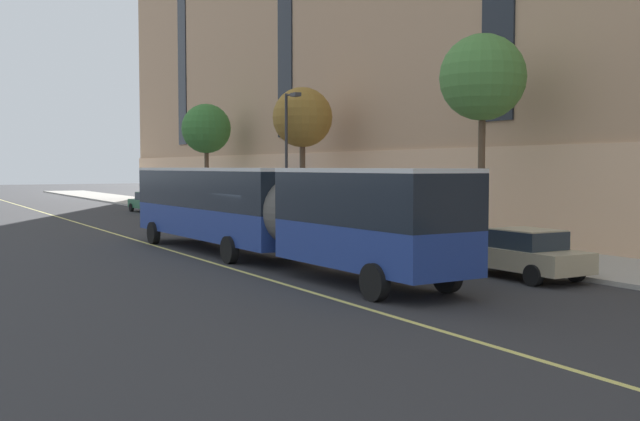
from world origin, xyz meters
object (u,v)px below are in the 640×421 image
object	(u,v)px
city_bus	(262,207)
parked_car_navy_7	(310,224)
parked_car_champagne_4	(523,253)
street_tree_mid_block	(483,78)
fire_hydrant	(508,252)
street_tree_far_uptown	(302,118)
street_tree_far_downtown	(206,129)
parked_car_black_1	(251,216)
parked_car_champagne_0	(405,238)
street_lamp	(288,146)
parked_car_green_5	(148,202)
parked_car_red_3	(205,210)

from	to	relation	value
city_bus	parked_car_navy_7	xyz separation A→B (m)	(5.42, 6.11, -1.23)
parked_car_champagne_4	street_tree_mid_block	world-z (taller)	street_tree_mid_block
city_bus	parked_car_navy_7	bearing A→B (deg)	48.41
fire_hydrant	street_tree_mid_block	bearing A→B (deg)	62.05
street_tree_mid_block	street_tree_far_uptown	distance (m)	15.00
street_tree_far_downtown	city_bus	bearing A→B (deg)	-107.41
parked_car_black_1	parked_car_champagne_0	bearing A→B (deg)	-89.75
street_lamp	fire_hydrant	world-z (taller)	street_lamp
city_bus	street_tree_mid_block	bearing A→B (deg)	-12.67
street_lamp	fire_hydrant	size ratio (longest dim) A/B	10.18
parked_car_navy_7	city_bus	bearing A→B (deg)	-131.59
city_bus	street_tree_mid_block	size ratio (longest dim) A/B	2.39
parked_car_navy_7	fire_hydrant	distance (m)	11.57
parked_car_champagne_0	street_tree_mid_block	bearing A→B (deg)	-6.17
street_tree_far_downtown	street_lamp	xyz separation A→B (m)	(-1.69, -16.46, -1.69)
parked_car_champagne_0	city_bus	bearing A→B (deg)	163.23
street_tree_far_uptown	parked_car_navy_7	bearing A→B (deg)	-115.92
parked_car_champagne_4	street_tree_far_uptown	world-z (taller)	street_tree_far_uptown
parked_car_black_1	parked_car_green_5	size ratio (longest dim) A/B	1.01
parked_car_red_3	street_tree_mid_block	world-z (taller)	street_tree_mid_block
parked_car_black_1	street_tree_far_uptown	size ratio (longest dim) A/B	0.58
fire_hydrant	parked_car_green_5	bearing A→B (deg)	92.51
street_tree_far_downtown	fire_hydrant	size ratio (longest dim) A/B	11.14
street_tree_mid_block	street_lamp	distance (m)	13.81
parked_car_green_5	street_tree_far_downtown	size ratio (longest dim) A/B	0.56
parked_car_navy_7	street_lamp	xyz separation A→B (m)	(1.66, 5.42, 3.82)
parked_car_green_5	parked_car_red_3	bearing A→B (deg)	-90.71
parked_car_champagne_4	parked_car_green_5	size ratio (longest dim) A/B	0.98
parked_car_red_3	parked_car_black_1	bearing A→B (deg)	-89.72
city_bus	parked_car_champagne_0	world-z (taller)	city_bus
parked_car_navy_7	street_tree_mid_block	size ratio (longest dim) A/B	0.55
fire_hydrant	street_tree_far_downtown	bearing A→B (deg)	86.92
parked_car_champagne_0	street_lamp	bearing A→B (deg)	82.27
city_bus	street_lamp	distance (m)	13.77
parked_car_champagne_0	parked_car_red_3	world-z (taller)	same
street_tree_far_uptown	parked_car_black_1	bearing A→B (deg)	-169.91
parked_car_green_5	street_tree_far_uptown	distance (m)	19.67
street_tree_far_downtown	fire_hydrant	xyz separation A→B (m)	(-1.79, -33.34, -5.80)
parked_car_navy_7	parked_car_black_1	bearing A→B (deg)	91.66
parked_car_green_5	street_tree_far_uptown	xyz separation A→B (m)	(3.42, -18.58, 5.49)
parked_car_green_5	street_tree_far_downtown	world-z (taller)	street_tree_far_downtown
city_bus	parked_car_green_5	bearing A→B (deg)	80.37
street_lamp	street_tree_mid_block	bearing A→B (deg)	-82.84
parked_car_champagne_4	street_tree_far_downtown	distance (m)	36.30
parked_car_red_3	street_lamp	bearing A→B (deg)	-76.39
parked_car_black_1	parked_car_red_3	xyz separation A→B (m)	(-0.03, 6.88, -0.00)
city_bus	parked_car_champagne_0	size ratio (longest dim) A/B	4.74
parked_car_champagne_4	parked_car_champagne_0	bearing A→B (deg)	90.42
parked_car_red_3	street_lamp	xyz separation A→B (m)	(1.87, -7.74, 3.82)
parked_car_champagne_4	street_lamp	bearing A→B (deg)	84.85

